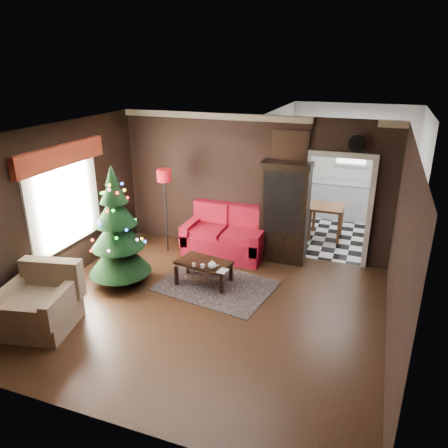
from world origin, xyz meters
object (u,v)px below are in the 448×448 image
(christmas_tree, at_px, (117,228))
(wall_clock, at_px, (358,143))
(floor_lamp, at_px, (166,213))
(kitchen_table, at_px, (326,222))
(curio_cabinet, at_px, (285,215))
(armchair, at_px, (38,301))
(loveseat, at_px, (225,232))
(teapot, at_px, (212,265))
(coffee_table, at_px, (204,272))

(christmas_tree, distance_m, wall_clock, 4.48)
(floor_lamp, bearing_deg, kitchen_table, 31.51)
(floor_lamp, relative_size, wall_clock, 5.74)
(curio_cabinet, height_order, kitchen_table, curio_cabinet)
(christmas_tree, bearing_deg, armchair, -102.08)
(loveseat, xyz_separation_m, floor_lamp, (-1.22, -0.20, 0.33))
(curio_cabinet, bearing_deg, armchair, -128.57)
(teapot, xyz_separation_m, kitchen_table, (1.50, 3.12, -0.13))
(armchair, bearing_deg, teapot, 31.16)
(kitchen_table, bearing_deg, curio_cabinet, -114.44)
(armchair, bearing_deg, curio_cabinet, 39.41)
(loveseat, distance_m, coffee_table, 1.28)
(loveseat, height_order, kitchen_table, loveseat)
(teapot, distance_m, kitchen_table, 3.47)
(christmas_tree, bearing_deg, kitchen_table, 47.09)
(floor_lamp, bearing_deg, coffee_table, -39.59)
(christmas_tree, height_order, armchair, christmas_tree)
(teapot, distance_m, wall_clock, 3.35)
(christmas_tree, height_order, coffee_table, christmas_tree)
(armchair, relative_size, wall_clock, 3.13)
(teapot, xyz_separation_m, wall_clock, (2.05, 1.87, 1.88))
(loveseat, relative_size, teapot, 10.55)
(floor_lamp, bearing_deg, armchair, -98.68)
(loveseat, height_order, christmas_tree, christmas_tree)
(floor_lamp, distance_m, kitchen_table, 3.57)
(christmas_tree, xyz_separation_m, armchair, (-0.34, -1.61, -0.59))
(loveseat, distance_m, curio_cabinet, 1.25)
(armchair, bearing_deg, coffee_table, 38.10)
(curio_cabinet, bearing_deg, coffee_table, -126.61)
(coffee_table, bearing_deg, wall_clock, 35.75)
(kitchen_table, bearing_deg, christmas_tree, -132.91)
(floor_lamp, height_order, teapot, floor_lamp)
(wall_clock, xyz_separation_m, kitchen_table, (-0.55, 1.25, -2.00))
(christmas_tree, height_order, kitchen_table, christmas_tree)
(loveseat, xyz_separation_m, coffee_table, (0.06, -1.25, -0.28))
(christmas_tree, bearing_deg, wall_clock, 30.04)
(coffee_table, distance_m, kitchen_table, 3.39)
(floor_lamp, xyz_separation_m, wall_clock, (3.57, 0.60, 1.55))
(floor_lamp, bearing_deg, teapot, -40.01)
(loveseat, distance_m, armchair, 3.75)
(loveseat, height_order, coffee_table, loveseat)
(teapot, bearing_deg, coffee_table, 137.91)
(coffee_table, bearing_deg, loveseat, 92.62)
(curio_cabinet, xyz_separation_m, teapot, (-0.85, -1.69, -0.45))
(coffee_table, xyz_separation_m, kitchen_table, (1.74, 2.90, 0.16))
(christmas_tree, relative_size, coffee_table, 2.25)
(loveseat, relative_size, floor_lamp, 0.93)
(armchair, xyz_separation_m, coffee_table, (1.75, 2.10, -0.24))
(floor_lamp, distance_m, coffee_table, 1.76)
(armchair, xyz_separation_m, kitchen_table, (3.50, 5.00, -0.09))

